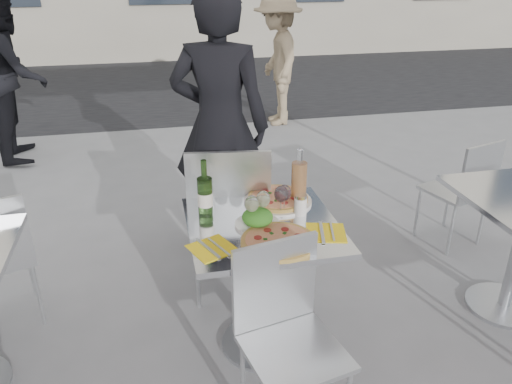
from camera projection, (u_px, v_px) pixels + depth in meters
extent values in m
plane|color=slate|center=(262.00, 344.00, 2.73)|extent=(80.00, 80.00, 0.00)
cube|color=black|center=(177.00, 82.00, 8.48)|extent=(24.00, 5.00, 0.00)
cylinder|color=#B7BABF|center=(262.00, 342.00, 2.73)|extent=(0.44, 0.44, 0.02)
cylinder|color=#B7BABF|center=(262.00, 288.00, 2.57)|extent=(0.07, 0.07, 0.72)
cube|color=silver|center=(263.00, 226.00, 2.42)|extent=(0.72, 0.72, 0.03)
cylinder|color=#B7BABF|center=(503.00, 305.00, 3.01)|extent=(0.44, 0.44, 0.02)
cylinder|color=silver|center=(258.00, 236.00, 3.30)|extent=(0.03, 0.03, 0.49)
cylinder|color=silver|center=(199.00, 239.00, 3.28)|extent=(0.03, 0.03, 0.49)
cylinder|color=silver|center=(264.00, 269.00, 2.95)|extent=(0.03, 0.03, 0.49)
cylinder|color=silver|center=(197.00, 272.00, 2.92)|extent=(0.03, 0.03, 0.49)
cube|color=silver|center=(229.00, 217.00, 3.00)|extent=(0.51, 0.51, 0.03)
cube|color=silver|center=(229.00, 194.00, 2.69)|extent=(0.46, 0.09, 0.49)
cylinder|color=silver|center=(243.00, 377.00, 2.24)|extent=(0.02, 0.02, 0.42)
cylinder|color=silver|center=(307.00, 355.00, 2.37)|extent=(0.02, 0.02, 0.42)
cube|color=silver|center=(295.00, 353.00, 2.07)|extent=(0.46, 0.46, 0.02)
cube|color=silver|center=(275.00, 283.00, 2.14)|extent=(0.39, 0.10, 0.42)
cylinder|color=silver|center=(30.00, 267.00, 3.05)|extent=(0.02, 0.02, 0.40)
cylinder|color=silver|center=(39.00, 295.00, 2.80)|extent=(0.02, 0.02, 0.40)
cylinder|color=silver|center=(447.00, 203.00, 3.85)|extent=(0.02, 0.02, 0.40)
cylinder|color=silver|center=(417.00, 212.00, 3.72)|extent=(0.02, 0.02, 0.40)
cylinder|color=silver|center=(482.00, 220.00, 3.60)|extent=(0.02, 0.02, 0.40)
cylinder|color=silver|center=(451.00, 231.00, 3.46)|extent=(0.02, 0.02, 0.40)
cube|color=silver|center=(454.00, 191.00, 3.57)|extent=(0.46, 0.46, 0.02)
cube|color=silver|center=(481.00, 172.00, 3.34)|extent=(0.36, 0.13, 0.40)
imported|color=black|center=(220.00, 126.00, 3.30)|extent=(0.77, 0.64, 1.81)
imported|color=black|center=(12.00, 74.00, 4.99)|extent=(0.75, 0.92, 1.74)
imported|color=#978161|center=(277.00, 60.00, 6.08)|extent=(0.65, 1.05, 1.57)
cylinder|color=tan|center=(279.00, 241.00, 2.24)|extent=(0.34, 0.34, 0.02)
cylinder|color=#CCB884|center=(279.00, 240.00, 2.24)|extent=(0.30, 0.30, 0.00)
cylinder|color=white|center=(278.00, 201.00, 2.63)|extent=(0.36, 0.36, 0.01)
cylinder|color=tan|center=(278.00, 198.00, 2.62)|extent=(0.32, 0.32, 0.02)
cylinder|color=#CCB884|center=(278.00, 197.00, 2.62)|extent=(0.28, 0.28, 0.00)
cylinder|color=white|center=(257.00, 224.00, 2.39)|extent=(0.22, 0.22, 0.01)
ellipsoid|color=#1A6719|center=(257.00, 217.00, 2.38)|extent=(0.15, 0.15, 0.08)
sphere|color=#B21914|center=(265.00, 213.00, 2.40)|extent=(0.03, 0.03, 0.03)
cylinder|color=#325821|center=(205.00, 197.00, 2.45)|extent=(0.07, 0.07, 0.20)
cone|color=#325821|center=(204.00, 179.00, 2.41)|extent=(0.07, 0.07, 0.03)
cylinder|color=#325821|center=(204.00, 170.00, 2.39)|extent=(0.03, 0.03, 0.10)
cylinder|color=silver|center=(205.00, 199.00, 2.45)|extent=(0.07, 0.08, 0.07)
cylinder|color=tan|center=(299.00, 182.00, 2.59)|extent=(0.08, 0.08, 0.22)
cylinder|color=white|center=(300.00, 157.00, 2.53)|extent=(0.03, 0.03, 0.08)
cylinder|color=white|center=(300.00, 206.00, 2.48)|extent=(0.06, 0.06, 0.09)
cylinder|color=silver|center=(301.00, 197.00, 2.46)|extent=(0.06, 0.06, 0.02)
cylinder|color=white|center=(252.00, 225.00, 2.40)|extent=(0.06, 0.06, 0.00)
cylinder|color=white|center=(252.00, 217.00, 2.38)|extent=(0.01, 0.01, 0.09)
ellipsoid|color=white|center=(252.00, 204.00, 2.35)|extent=(0.07, 0.07, 0.08)
ellipsoid|color=#F4F8AF|center=(252.00, 206.00, 2.35)|extent=(0.05, 0.05, 0.05)
cylinder|color=white|center=(263.00, 220.00, 2.44)|extent=(0.06, 0.06, 0.00)
cylinder|color=white|center=(263.00, 212.00, 2.43)|extent=(0.01, 0.01, 0.09)
ellipsoid|color=white|center=(263.00, 199.00, 2.40)|extent=(0.07, 0.07, 0.08)
ellipsoid|color=#F4F8AF|center=(263.00, 201.00, 2.40)|extent=(0.05, 0.05, 0.05)
cylinder|color=white|center=(281.00, 215.00, 2.49)|extent=(0.06, 0.06, 0.00)
cylinder|color=white|center=(281.00, 207.00, 2.47)|extent=(0.01, 0.01, 0.09)
ellipsoid|color=white|center=(281.00, 194.00, 2.44)|extent=(0.07, 0.07, 0.08)
ellipsoid|color=#3F090D|center=(281.00, 196.00, 2.45)|extent=(0.05, 0.05, 0.05)
cylinder|color=white|center=(284.00, 213.00, 2.51)|extent=(0.06, 0.06, 0.00)
cylinder|color=white|center=(284.00, 206.00, 2.49)|extent=(0.01, 0.01, 0.09)
ellipsoid|color=white|center=(284.00, 193.00, 2.46)|extent=(0.07, 0.07, 0.08)
ellipsoid|color=#3F090D|center=(284.00, 195.00, 2.46)|extent=(0.05, 0.05, 0.05)
cube|color=yellow|center=(212.00, 248.00, 2.20)|extent=(0.24, 0.24, 0.00)
cube|color=#B7BABF|center=(208.00, 248.00, 2.20)|extent=(0.09, 0.19, 0.00)
cube|color=#B7BABF|center=(219.00, 247.00, 2.21)|extent=(0.08, 0.17, 0.00)
cube|color=yellow|center=(326.00, 232.00, 2.33)|extent=(0.22, 0.22, 0.00)
cube|color=#B7BABF|center=(322.00, 232.00, 2.33)|extent=(0.06, 0.20, 0.00)
cube|color=#B7BABF|center=(332.00, 231.00, 2.33)|extent=(0.05, 0.18, 0.00)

